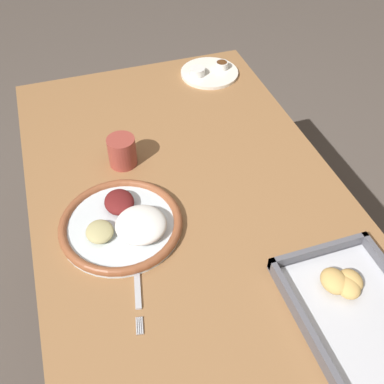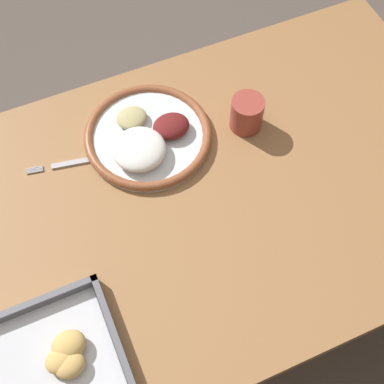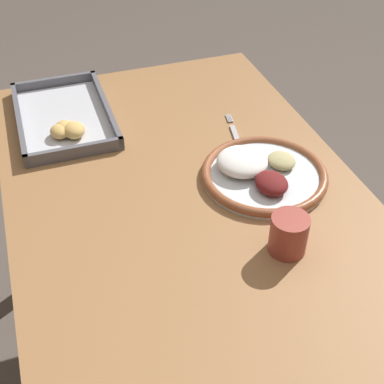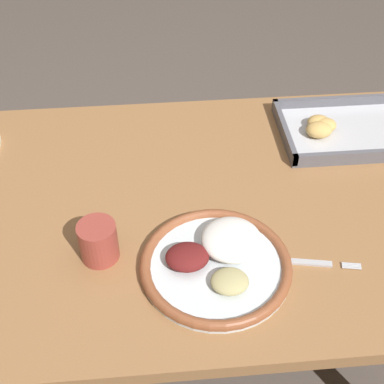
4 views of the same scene
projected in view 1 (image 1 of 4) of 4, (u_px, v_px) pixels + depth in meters
The scene contains 7 objects.
ground_plane at pixel (191, 336), 1.58m from camera, with size 8.00×8.00×0.00m, color #564C44.
dining_table at pixel (191, 226), 1.15m from camera, with size 1.26×0.75×0.71m.
dinner_plate at pixel (123, 223), 1.00m from camera, with size 0.28×0.28×0.05m.
fork at pixel (137, 286), 0.90m from camera, with size 0.19×0.05×0.00m.
saucer_plate at pixel (209, 72), 1.45m from camera, with size 0.19×0.19×0.03m.
baking_tray at pixel (360, 316), 0.84m from camera, with size 0.36×0.23×0.04m.
drinking_cup at pixel (122, 151), 1.13m from camera, with size 0.07×0.07×0.08m.
Camera 1 is at (0.70, -0.23, 1.48)m, focal length 42.00 mm.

